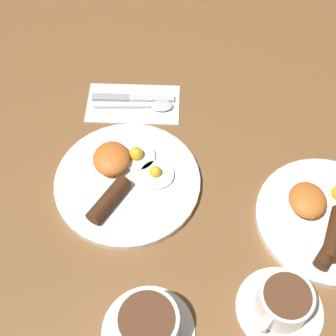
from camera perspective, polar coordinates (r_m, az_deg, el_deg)
name	(u,v)px	position (r m, az deg, el deg)	size (l,w,h in m)	color
ground_plane	(128,184)	(0.89, -4.92, -1.97)	(3.00, 3.00, 0.00)	brown
breakfast_plate_near	(126,179)	(0.88, -5.19, -1.32)	(0.27, 0.27, 0.05)	white
breakfast_plate_far	(327,217)	(0.88, 18.78, -5.72)	(0.26, 0.26, 0.05)	white
teacup_near	(148,327)	(0.75, -2.51, -18.76)	(0.15, 0.15, 0.07)	white
teacup_far	(282,304)	(0.78, 13.78, -15.78)	(0.14, 0.14, 0.07)	white
napkin	(133,103)	(1.01, -4.26, 7.87)	(0.11, 0.20, 0.01)	white
knife	(128,98)	(1.02, -4.86, 8.55)	(0.03, 0.18, 0.01)	silver
spoon	(153,106)	(1.00, -1.82, 7.62)	(0.03, 0.17, 0.01)	silver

